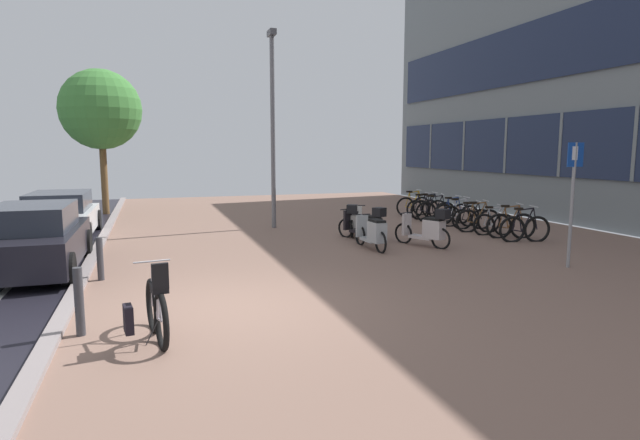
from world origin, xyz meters
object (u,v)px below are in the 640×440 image
at_px(bicycle_rack_00, 525,229).
at_px(bicycle_rack_09, 423,208).
at_px(bicycle_rack_04, 472,219).
at_px(bollard_far, 100,259).
at_px(bicycle_foreground, 155,310).
at_px(bicycle_rack_10, 413,206).
at_px(bicycle_rack_01, 511,226).
at_px(bollard_near, 79,302).
at_px(bicycle_rack_07, 436,212).
at_px(bicycle_rack_03, 478,221).
at_px(scooter_mid, 428,229).
at_px(scooter_extra, 366,225).
at_px(scooter_near, 373,233).
at_px(bicycle_rack_08, 429,209).
at_px(street_tree, 100,110).
at_px(bicycle_rack_02, 494,224).
at_px(parked_car_far, 59,216).
at_px(parked_car_near, 34,240).
at_px(bicycle_rack_06, 452,213).
at_px(lamp_post, 273,121).
at_px(bicycle_rack_05, 460,216).
at_px(parking_sign, 573,191).
at_px(scooter_far, 354,220).

relative_size(bicycle_rack_00, bicycle_rack_09, 1.08).
xyz_separation_m(bicycle_rack_04, bollard_far, (-10.57, -3.37, 0.09)).
relative_size(bicycle_foreground, bicycle_rack_10, 1.07).
height_order(bicycle_rack_01, bollard_near, bicycle_rack_01).
height_order(bicycle_rack_07, bollard_far, bicycle_rack_07).
bearing_deg(bicycle_rack_03, bicycle_rack_01, -79.48).
xyz_separation_m(bicycle_rack_03, scooter_mid, (-2.67, -1.66, 0.12)).
height_order(bicycle_foreground, bicycle_rack_00, bicycle_foreground).
distance_m(bicycle_foreground, scooter_extra, 8.28).
xyz_separation_m(bicycle_foreground, bicycle_rack_10, (9.53, 10.67, -0.05)).
bearing_deg(bicycle_rack_09, scooter_near, -129.64).
relative_size(bicycle_rack_10, bollard_far, 1.67).
height_order(bicycle_rack_07, scooter_near, bicycle_rack_07).
bearing_deg(bicycle_rack_08, bicycle_rack_00, -88.59).
distance_m(scooter_extra, street_tree, 11.85).
bearing_deg(street_tree, bicycle_rack_00, -42.08).
distance_m(bicycle_rack_02, parked_car_far, 12.45).
bearing_deg(scooter_near, parked_car_near, 179.90).
relative_size(bicycle_rack_03, bollard_near, 1.47).
relative_size(bicycle_rack_10, street_tree, 0.25).
relative_size(bicycle_rack_04, bicycle_rack_06, 0.93).
distance_m(bicycle_rack_06, scooter_mid, 4.56).
relative_size(bicycle_rack_00, lamp_post, 0.23).
bearing_deg(bicycle_rack_10, scooter_mid, -115.07).
bearing_deg(scooter_near, bicycle_rack_03, 20.60).
bearing_deg(lamp_post, bicycle_rack_04, -20.73).
height_order(bicycle_rack_03, bicycle_rack_10, bicycle_rack_10).
xyz_separation_m(bicycle_rack_02, scooter_mid, (-2.78, -1.05, 0.14)).
relative_size(bicycle_rack_05, parking_sign, 0.52).
distance_m(bicycle_rack_00, bicycle_rack_03, 1.84).
xyz_separation_m(scooter_extra, street_tree, (-7.27, 8.66, 3.54)).
relative_size(bicycle_rack_06, scooter_near, 0.77).
xyz_separation_m(parked_car_near, street_tree, (0.64, 9.90, 3.32)).
xyz_separation_m(bicycle_rack_07, bicycle_rack_10, (0.12, 1.83, 0.00)).
relative_size(parked_car_near, bollard_far, 4.73).
xyz_separation_m(bicycle_rack_02, scooter_near, (-4.29, -0.96, 0.09)).
xyz_separation_m(bicycle_rack_09, bollard_near, (-10.54, -9.56, 0.14)).
xyz_separation_m(bicycle_foreground, scooter_far, (5.65, 7.10, 0.03)).
height_order(bicycle_rack_10, scooter_near, bicycle_rack_10).
bearing_deg(scooter_far, bicycle_rack_05, 7.56).
distance_m(bicycle_rack_03, lamp_post, 7.03).
xyz_separation_m(parked_car_far, bollard_near, (1.50, -8.65, -0.16)).
xyz_separation_m(bicycle_rack_10, lamp_post, (-5.78, -1.44, 3.03)).
bearing_deg(bicycle_rack_05, scooter_near, -147.21).
bearing_deg(bicycle_rack_03, parked_car_near, -172.43).
height_order(bicycle_rack_05, parked_car_far, parked_car_far).
xyz_separation_m(bicycle_rack_06, street_tree, (-11.35, 6.52, 3.63)).
bearing_deg(bicycle_rack_00, parked_car_far, 159.24).
distance_m(bicycle_rack_03, bicycle_rack_06, 1.85).
bearing_deg(street_tree, bicycle_rack_10, -20.03).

